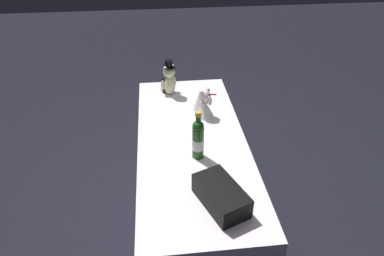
# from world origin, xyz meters

# --- Properties ---
(ground_plane) EXTENTS (12.00, 12.00, 0.00)m
(ground_plane) POSITION_xyz_m (0.00, 0.00, 0.00)
(ground_plane) COLOR black
(reception_table) EXTENTS (1.82, 0.75, 0.75)m
(reception_table) POSITION_xyz_m (0.00, 0.00, 0.37)
(reception_table) COLOR white
(reception_table) RESTS_ON ground_plane
(teddy_bear_groom) EXTENTS (0.14, 0.14, 0.30)m
(teddy_bear_groom) POSITION_xyz_m (-0.69, -0.12, 0.87)
(teddy_bear_groom) COLOR beige
(teddy_bear_groom) RESTS_ON reception_table
(teddy_bear_bride) EXTENTS (0.20, 0.19, 0.23)m
(teddy_bear_bride) POSITION_xyz_m (-0.32, 0.12, 0.85)
(teddy_bear_bride) COLOR white
(teddy_bear_bride) RESTS_ON reception_table
(champagne_bottle) EXTENTS (0.08, 0.08, 0.34)m
(champagne_bottle) POSITION_xyz_m (0.18, 0.02, 0.89)
(champagne_bottle) COLOR #1A5118
(champagne_bottle) RESTS_ON reception_table
(signing_pen) EXTENTS (0.03, 0.14, 0.01)m
(signing_pen) POSITION_xyz_m (-0.63, 0.22, 0.75)
(signing_pen) COLOR maroon
(signing_pen) RESTS_ON reception_table
(gift_case_black) EXTENTS (0.38, 0.30, 0.12)m
(gift_case_black) POSITION_xyz_m (0.61, 0.09, 0.81)
(gift_case_black) COLOR black
(gift_case_black) RESTS_ON reception_table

